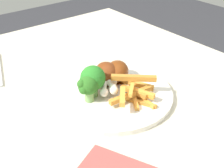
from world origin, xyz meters
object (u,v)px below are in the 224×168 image
Objects in this scene: broccoli_floret_front at (93,79)px; chicken_drumstick_near at (106,74)px; dinner_plate at (112,93)px; chicken_drumstick_far at (117,72)px; dining_table at (121,132)px; carrot_fries_pile at (134,91)px; broccoli_floret_middle at (87,86)px; chicken_drumstick_extra at (107,75)px.

broccoli_floret_front is 0.06m from chicken_drumstick_near.
chicken_drumstick_near reaches higher than dinner_plate.
chicken_drumstick_far is at bearing -77.97° from broccoli_floret_front.
dining_table is 0.15m from carrot_fries_pile.
dining_table is 14.67× the size of broccoli_floret_front.
chicken_drumstick_far is at bearing -100.72° from chicken_drumstick_near.
chicken_drumstick_near is (0.04, -0.01, 0.03)m from dinner_plate.
chicken_drumstick_near is (0.03, -0.07, -0.01)m from broccoli_floret_middle.
dining_table is at bearing -173.84° from chicken_drumstick_near.
carrot_fries_pile is (-0.05, -0.02, 0.02)m from dinner_plate.
dining_table is 3.86× the size of dinner_plate.
carrot_fries_pile is (-0.06, -0.07, -0.03)m from broccoli_floret_front.
carrot_fries_pile is 1.31× the size of chicken_drumstick_extra.
carrot_fries_pile is at bearing -173.83° from chicken_drumstick_extra.
dining_table is 0.12m from dinner_plate.
chicken_drumstick_near is 0.03m from chicken_drumstick_far.
chicken_drumstick_extra is (0.08, 0.01, 0.00)m from carrot_fries_pile.
carrot_fries_pile is 0.08m from chicken_drumstick_far.
chicken_drumstick_extra is (-0.00, -0.00, -0.00)m from chicken_drumstick_near.
dinner_plate is 2.60× the size of chicken_drumstick_far.
chicken_drumstick_near is 0.01m from chicken_drumstick_extra.
carrot_fries_pile reaches higher than dining_table.
chicken_drumstick_far is (0.05, -0.02, 0.15)m from dining_table.
chicken_drumstick_near is (0.02, -0.05, -0.02)m from broccoli_floret_front.
dinner_plate is 0.07m from broccoli_floret_front.
carrot_fries_pile is 1.16× the size of chicken_drumstick_near.
chicken_drumstick_extra reaches higher than dining_table.
broccoli_floret_middle is 0.09m from chicken_drumstick_extra.
carrot_fries_pile and chicken_drumstick_far have the same top height.
broccoli_floret_middle is (0.02, 0.08, 0.16)m from dining_table.
broccoli_floret_middle is 0.58× the size of chicken_drumstick_far.
carrot_fries_pile is (-0.05, -0.09, -0.02)m from broccoli_floret_middle.
dinner_plate is 0.08m from broccoli_floret_middle.
carrot_fries_pile is at bearing -166.99° from dining_table.
broccoli_floret_middle reaches higher than dinner_plate.
chicken_drumstick_extra is (0.03, -0.08, -0.02)m from broccoli_floret_middle.
dinner_plate is (0.02, 0.02, 0.12)m from dining_table.
broccoli_floret_middle is at bearing 112.69° from chicken_drumstick_extra.
carrot_fries_pile is 0.09m from chicken_drumstick_extra.
broccoli_floret_front is at bearing -63.90° from broccoli_floret_middle.
dining_table is 0.15m from chicken_drumstick_extra.
chicken_drumstick_extra is (0.02, -0.06, -0.02)m from broccoli_floret_front.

